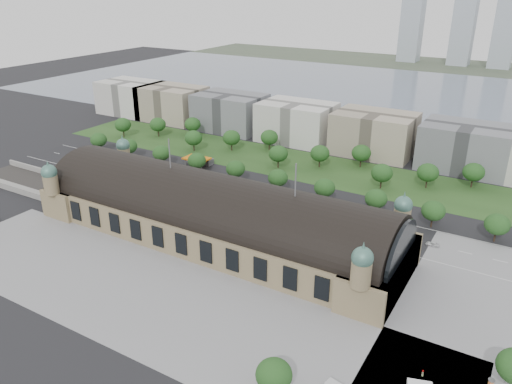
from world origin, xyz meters
The scene contains 60 objects.
ground centered at (0.00, 0.00, 0.00)m, with size 900.00×900.00×0.00m, color black.
station centered at (0.00, 0.00, 10.28)m, with size 150.00×48.40×44.30m.
track_cutting centered at (-110.00, -2.21, 0.70)m, with size 70.00×24.00×3.10m.
plaza_south centered at (10.00, -44.00, 0.00)m, with size 190.00×48.00×0.12m, color gray.
plaza_east centered at (103.00, 0.00, 0.00)m, with size 56.00×100.00×0.12m, color gray.
road_slab centered at (-20.00, 38.00, 0.00)m, with size 260.00×26.00×0.10m, color black.
grass_belt centered at (-15.00, 93.00, 0.00)m, with size 300.00×45.00×0.10m, color #26471C.
petrol_station centered at (-53.91, 65.28, 2.95)m, with size 14.00×13.00×5.05m.
lake centered at (0.00, 298.00, 0.00)m, with size 700.00×320.00×0.08m, color slate.
far_shore centered at (0.00, 498.00, 0.00)m, with size 700.00×120.00×0.14m, color #44513D.
far_tower_left centered at (-60.00, 508.00, 40.00)m, with size 24.00×24.00×80.00m, color #9EA8B2.
far_tower_mid centered at (0.00, 508.00, 42.50)m, with size 24.00×24.00×85.00m, color #9EA8B2.
far_tower_right centered at (45.00, 508.00, 37.50)m, with size 24.00×24.00×75.00m, color #9EA8B2.
office_0 centered at (-170.00, 133.00, 12.00)m, with size 45.00×32.00×24.00m, color silver.
office_1 centered at (-130.00, 133.00, 12.00)m, with size 45.00×32.00×24.00m, color tan.
office_2 centered at (-80.00, 133.00, 12.00)m, with size 45.00×32.00×24.00m, color slate.
office_3 centered at (-30.00, 133.00, 12.00)m, with size 45.00×32.00×24.00m, color silver.
office_4 centered at (20.00, 133.00, 12.00)m, with size 45.00×32.00×24.00m, color tan.
office_5 centered at (70.00, 133.00, 12.00)m, with size 45.00×32.00×24.00m, color slate.
tree_row_0 centered at (-120.00, 53.00, 7.43)m, with size 9.60×9.60×11.52m.
tree_row_1 centered at (-96.00, 53.00, 7.43)m, with size 9.60×9.60×11.52m.
tree_row_2 centered at (-72.00, 53.00, 7.43)m, with size 9.60×9.60×11.52m.
tree_row_3 centered at (-48.00, 53.00, 7.43)m, with size 9.60×9.60×11.52m.
tree_row_4 centered at (-24.00, 53.00, 7.43)m, with size 9.60×9.60×11.52m.
tree_row_5 centered at (0.00, 53.00, 7.43)m, with size 9.60×9.60×11.52m.
tree_row_6 centered at (24.00, 53.00, 7.43)m, with size 9.60×9.60×11.52m.
tree_row_7 centered at (48.00, 53.00, 7.43)m, with size 9.60×9.60×11.52m.
tree_row_8 centered at (72.00, 53.00, 7.43)m, with size 9.60×9.60×11.52m.
tree_row_9 centered at (96.00, 53.00, 7.43)m, with size 9.60×9.60×11.52m.
tree_belt_0 centered at (-130.00, 83.00, 8.05)m, with size 10.40×10.40×12.48m.
tree_belt_1 centered at (-111.00, 95.00, 8.05)m, with size 10.40×10.40×12.48m.
tree_belt_2 centered at (-92.00, 107.00, 8.05)m, with size 10.40×10.40×12.48m.
tree_belt_3 centered at (-73.00, 83.00, 8.05)m, with size 10.40×10.40×12.48m.
tree_belt_4 centered at (-54.00, 95.00, 8.05)m, with size 10.40×10.40×12.48m.
tree_belt_5 centered at (-35.00, 107.00, 8.05)m, with size 10.40×10.40×12.48m.
tree_belt_6 centered at (-16.00, 83.00, 8.05)m, with size 10.40×10.40×12.48m.
tree_belt_7 centered at (3.00, 95.00, 8.05)m, with size 10.40×10.40×12.48m.
tree_belt_8 centered at (22.00, 107.00, 8.05)m, with size 10.40×10.40×12.48m.
tree_belt_9 centered at (41.00, 83.00, 8.05)m, with size 10.40×10.40×12.48m.
tree_belt_10 centered at (60.00, 95.00, 8.05)m, with size 10.40×10.40×12.48m.
tree_belt_11 centered at (79.00, 107.00, 8.05)m, with size 10.40×10.40×12.48m.
tree_plaza_s centered at (60.00, -60.00, 6.80)m, with size 9.00×9.00×10.64m.
traffic_car_0 centered at (-114.41, 38.29, 0.64)m, with size 1.52×3.77×1.28m, color silver.
traffic_car_1 centered at (-100.15, 41.44, 0.72)m, with size 1.53×4.40×1.45m, color gray.
traffic_car_2 centered at (-73.42, 27.98, 0.80)m, with size 2.65×5.75×1.60m, color black.
traffic_car_3 centered at (-12.52, 46.77, 0.71)m, with size 2.00×4.91×1.43m, color maroon.
traffic_car_5 centered at (30.80, 39.80, 0.79)m, with size 1.67×4.78×1.57m, color slate.
traffic_car_6 centered at (76.14, 37.15, 0.71)m, with size 2.37×5.13×1.43m, color silver.
parked_car_0 centered at (-80.00, 25.00, 0.82)m, with size 1.73×4.95×1.63m, color black.
parked_car_1 centered at (-52.69, 21.00, 0.67)m, with size 2.21×4.79×1.33m, color maroon.
parked_car_2 centered at (-63.33, 21.68, 0.64)m, with size 1.81×4.44×1.29m, color #1A224B.
parked_car_3 centered at (-61.00, 25.00, 0.76)m, with size 1.80×4.48×1.53m, color #505357.
parked_car_4 centered at (-27.59, 21.72, 0.82)m, with size 1.75×5.00×1.65m, color silver.
parked_car_5 centered at (-21.63, 25.00, 0.79)m, with size 2.61×5.66×1.57m, color gray.
parked_car_6 centered at (-44.16, 21.00, 0.73)m, with size 2.05×5.04×1.46m, color black.
bus_west centered at (-25.00, 27.00, 1.89)m, with size 3.17×13.56×3.78m, color #AC321B.
bus_mid centered at (25.31, 28.25, 1.67)m, with size 2.80×11.98×3.34m, color beige.
bus_east centered at (40.00, 27.00, 1.86)m, with size 3.12×13.33×3.71m, color beige.
advertising_column centered at (105.27, -30.51, 1.64)m, with size 1.67×1.67×3.17m.
pedestrian_5 centered at (89.70, -34.44, 0.96)m, with size 0.94×0.54×1.93m, color gray.
Camera 1 is at (103.70, -141.96, 94.02)m, focal length 35.00 mm.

